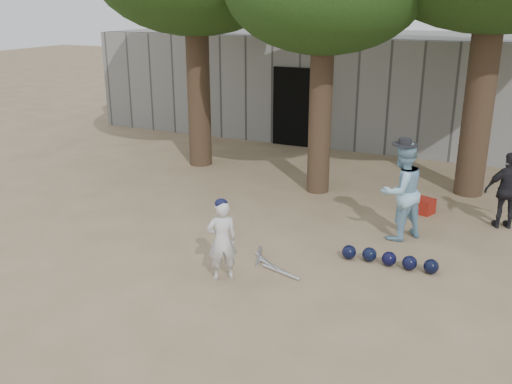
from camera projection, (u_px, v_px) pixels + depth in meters
The scene contains 8 objects.
ground at pixel (196, 261), 9.10m from camera, with size 70.00×70.00×0.00m, color #937C5E.
boy_player at pixel (222, 240), 8.36m from camera, with size 0.45×0.29×1.22m, color silver.
spectator_blue at pixel (401, 191), 9.74m from camera, with size 0.83×0.65×1.71m, color #92C6E3.
spectator_dark at pixel (508, 191), 10.24m from camera, with size 0.83×0.34×1.41m, color black.
red_bag at pixel (422, 205), 11.13m from camera, with size 0.42×0.32×0.30m, color maroon.
back_building at pixel (366, 84), 17.50m from camera, with size 16.00×5.24×3.00m.
helmet_row at pixel (389, 259), 8.92m from camera, with size 1.51×0.28×0.23m.
bat_pile at pixel (270, 264), 8.94m from camera, with size 1.05×0.84×0.06m.
Camera 1 is at (4.35, -7.09, 3.96)m, focal length 40.00 mm.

